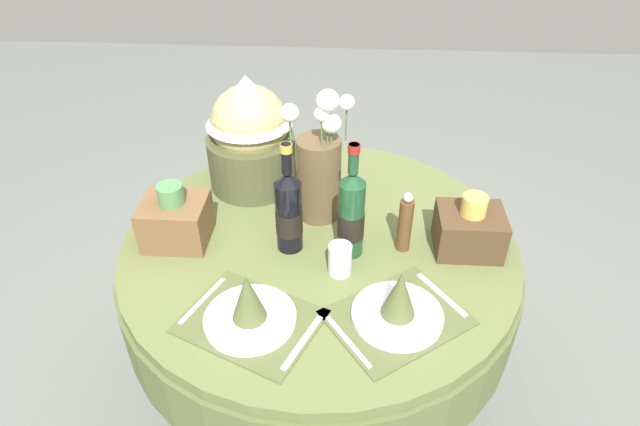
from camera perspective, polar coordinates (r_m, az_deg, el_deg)
The scene contains 12 objects.
ground at distance 2.24m, azimuth -0.05°, elevation -18.44°, with size 8.00×8.00×0.00m, color slate.
dining_table at distance 1.77m, azimuth -0.06°, elevation -6.77°, with size 1.25×1.25×0.77m.
place_setting_left at distance 1.40m, azimuth -7.54°, elevation -10.08°, with size 0.42×0.38×0.16m.
place_setting_right at distance 1.41m, azimuth 8.33°, elevation -9.70°, with size 0.43×0.41×0.16m.
flower_vase at distance 1.68m, azimuth -0.07°, elevation 4.62°, with size 0.21×0.14×0.45m.
wine_bottle_left at distance 1.54m, azimuth 3.34°, elevation -0.12°, with size 0.08×0.08×0.37m.
wine_bottle_centre at distance 1.57m, azimuth -3.34°, elevation 0.19°, with size 0.08×0.08×0.36m.
tumbler_near_left at distance 1.53m, azimuth 2.14°, elevation -4.93°, with size 0.07×0.07×0.10m, color silver.
pepper_mill at distance 1.60m, azimuth 9.02°, elevation -1.10°, with size 0.04×0.04×0.20m.
gift_tub_back_left at distance 1.84m, azimuth -7.46°, elevation 8.69°, with size 0.30×0.30×0.40m.
woven_basket_side_left at distance 1.68m, azimuth -15.09°, elevation -0.65°, with size 0.19×0.17×0.20m.
woven_basket_side_right at distance 1.66m, azimuth 15.59°, elevation -1.67°, with size 0.19×0.16×0.19m.
Camera 1 is at (0.09, -1.30, 1.82)m, focal length 30.12 mm.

